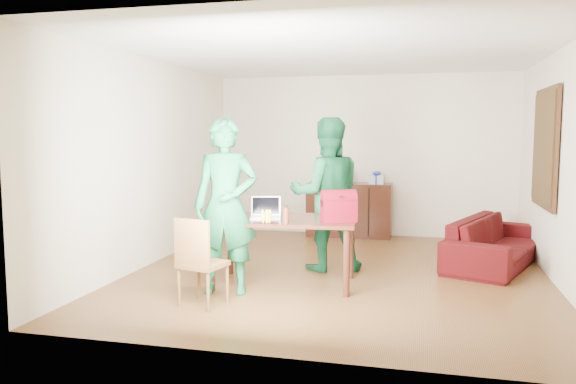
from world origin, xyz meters
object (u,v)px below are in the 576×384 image
(chair, at_px, (202,280))
(bottle, at_px, (286,214))
(red_bag, at_px, (339,209))
(table, at_px, (284,226))
(sofa, at_px, (496,242))
(laptop, at_px, (265,214))
(person_near, at_px, (226,206))
(person_far, at_px, (327,194))

(chair, relative_size, bottle, 4.73)
(chair, bearing_deg, red_bag, 49.24)
(red_bag, bearing_deg, table, 151.25)
(sofa, bearing_deg, red_bag, 153.64)
(bottle, xyz_separation_m, red_bag, (0.53, 0.25, 0.04))
(chair, bearing_deg, table, 71.72)
(chair, distance_m, red_bag, 1.66)
(table, distance_m, laptop, 0.25)
(person_near, height_order, laptop, person_near)
(person_near, relative_size, sofa, 0.90)
(table, xyz_separation_m, person_far, (0.35, 0.83, 0.29))
(red_bag, relative_size, sofa, 0.18)
(laptop, bearing_deg, person_far, 44.77)
(table, bearing_deg, chair, -126.05)
(person_near, xyz_separation_m, laptop, (0.33, 0.40, -0.14))
(chair, relative_size, sofa, 0.43)
(chair, distance_m, person_far, 2.15)
(laptop, xyz_separation_m, bottle, (0.30, -0.26, 0.05))
(table, height_order, person_near, person_near)
(table, xyz_separation_m, red_bag, (0.64, -0.08, 0.23))
(person_far, relative_size, red_bag, 5.18)
(table, bearing_deg, laptop, -165.96)
(chair, bearing_deg, person_near, 95.08)
(person_far, distance_m, bottle, 1.18)
(table, xyz_separation_m, chair, (-0.60, -0.97, -0.41))
(table, bearing_deg, person_far, 62.77)
(person_near, bearing_deg, bottle, 0.25)
(table, height_order, chair, chair)
(table, bearing_deg, bottle, -76.35)
(person_far, height_order, laptop, person_far)
(person_far, distance_m, laptop, 1.06)
(chair, relative_size, person_far, 0.47)
(red_bag, bearing_deg, chair, -166.04)
(laptop, bearing_deg, person_near, -142.86)
(table, xyz_separation_m, sofa, (2.48, 1.59, -0.37))
(table, height_order, bottle, bottle)
(table, relative_size, chair, 1.88)
(chair, distance_m, bottle, 1.13)
(red_bag, bearing_deg, person_far, 85.95)
(table, height_order, person_far, person_far)
(person_near, distance_m, sofa, 3.70)
(person_near, xyz_separation_m, bottle, (0.63, 0.14, -0.09))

